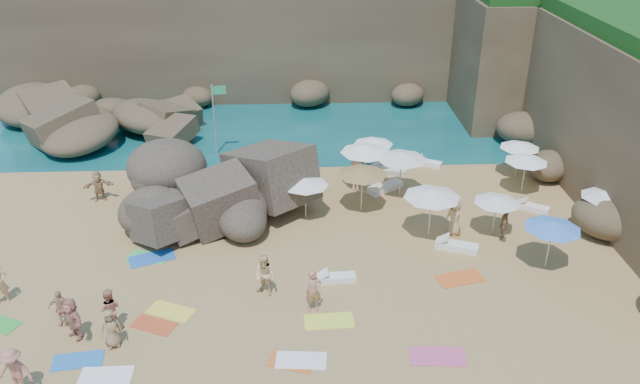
{
  "coord_description": "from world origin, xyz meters",
  "views": [
    {
      "loc": [
        0.95,
        -22.11,
        14.87
      ],
      "look_at": [
        2.0,
        3.0,
        2.0
      ],
      "focal_mm": 35.0,
      "sensor_mm": 36.0,
      "label": 1
    }
  ],
  "objects_px": {
    "parasol_1": "(373,141)",
    "person_stand_2": "(356,175)",
    "flag_pole": "(216,110)",
    "parasol_0": "(366,149)",
    "person_stand_3": "(504,225)",
    "rock_outcrop": "(224,212)",
    "parasol_2": "(402,156)",
    "person_stand_1": "(110,309)",
    "person_stand_4": "(455,217)",
    "lounger_0": "(387,171)",
    "person_stand_5": "(98,186)"
  },
  "relations": [
    {
      "from": "person_stand_2",
      "to": "person_stand_3",
      "type": "height_order",
      "value": "person_stand_2"
    },
    {
      "from": "flag_pole",
      "to": "parasol_0",
      "type": "xyz_separation_m",
      "value": [
        8.14,
        -4.92,
        -0.44
      ]
    },
    {
      "from": "person_stand_4",
      "to": "rock_outcrop",
      "type": "bearing_deg",
      "value": -144.28
    },
    {
      "from": "person_stand_4",
      "to": "flag_pole",
      "type": "bearing_deg",
      "value": -170.56
    },
    {
      "from": "parasol_2",
      "to": "person_stand_2",
      "type": "xyz_separation_m",
      "value": [
        -2.2,
        0.65,
        -1.37
      ]
    },
    {
      "from": "parasol_0",
      "to": "parasol_2",
      "type": "height_order",
      "value": "parasol_0"
    },
    {
      "from": "parasol_2",
      "to": "parasol_0",
      "type": "bearing_deg",
      "value": 153.99
    },
    {
      "from": "parasol_0",
      "to": "parasol_2",
      "type": "relative_size",
      "value": 1.02
    },
    {
      "from": "flag_pole",
      "to": "person_stand_4",
      "type": "distance_m",
      "value": 15.4
    },
    {
      "from": "rock_outcrop",
      "to": "person_stand_3",
      "type": "distance_m",
      "value": 13.29
    },
    {
      "from": "parasol_0",
      "to": "person_stand_5",
      "type": "height_order",
      "value": "parasol_0"
    },
    {
      "from": "person_stand_4",
      "to": "parasol_0",
      "type": "bearing_deg",
      "value": 175.8
    },
    {
      "from": "parasol_2",
      "to": "person_stand_5",
      "type": "height_order",
      "value": "parasol_2"
    },
    {
      "from": "rock_outcrop",
      "to": "person_stand_3",
      "type": "relative_size",
      "value": 5.28
    },
    {
      "from": "parasol_0",
      "to": "lounger_0",
      "type": "height_order",
      "value": "parasol_0"
    },
    {
      "from": "parasol_2",
      "to": "rock_outcrop",
      "type": "bearing_deg",
      "value": -170.85
    },
    {
      "from": "person_stand_1",
      "to": "person_stand_5",
      "type": "distance_m",
      "value": 10.7
    },
    {
      "from": "person_stand_5",
      "to": "person_stand_4",
      "type": "bearing_deg",
      "value": -28.83
    },
    {
      "from": "flag_pole",
      "to": "person_stand_2",
      "type": "xyz_separation_m",
      "value": [
        7.67,
        -5.11,
        -1.86
      ]
    },
    {
      "from": "person_stand_3",
      "to": "person_stand_5",
      "type": "xyz_separation_m",
      "value": [
        -19.31,
        4.71,
        0.01
      ]
    },
    {
      "from": "lounger_0",
      "to": "person_stand_5",
      "type": "xyz_separation_m",
      "value": [
        -15.07,
        -2.53,
        0.64
      ]
    },
    {
      "from": "lounger_0",
      "to": "person_stand_1",
      "type": "bearing_deg",
      "value": -120.27
    },
    {
      "from": "parasol_0",
      "to": "lounger_0",
      "type": "xyz_separation_m",
      "value": [
        1.48,
        1.79,
        -2.13
      ]
    },
    {
      "from": "person_stand_4",
      "to": "lounger_0",
      "type": "bearing_deg",
      "value": 156.98
    },
    {
      "from": "parasol_2",
      "to": "person_stand_4",
      "type": "xyz_separation_m",
      "value": [
        1.88,
        -4.01,
        -1.34
      ]
    },
    {
      "from": "person_stand_1",
      "to": "person_stand_4",
      "type": "xyz_separation_m",
      "value": [
        14.02,
        6.1,
        0.05
      ]
    },
    {
      "from": "person_stand_2",
      "to": "lounger_0",
      "type": "bearing_deg",
      "value": -118.93
    },
    {
      "from": "parasol_0",
      "to": "parasol_1",
      "type": "relative_size",
      "value": 1.21
    },
    {
      "from": "parasol_0",
      "to": "person_stand_3",
      "type": "height_order",
      "value": "parasol_0"
    },
    {
      "from": "parasol_1",
      "to": "rock_outcrop",
      "type": "bearing_deg",
      "value": -151.88
    },
    {
      "from": "person_stand_2",
      "to": "person_stand_5",
      "type": "distance_m",
      "value": 13.13
    },
    {
      "from": "parasol_0",
      "to": "person_stand_1",
      "type": "relative_size",
      "value": 1.55
    },
    {
      "from": "rock_outcrop",
      "to": "person_stand_5",
      "type": "distance_m",
      "value": 6.65
    },
    {
      "from": "parasol_1",
      "to": "person_stand_4",
      "type": "height_order",
      "value": "parasol_1"
    },
    {
      "from": "rock_outcrop",
      "to": "person_stand_3",
      "type": "xyz_separation_m",
      "value": [
        12.88,
        -3.18,
        0.78
      ]
    },
    {
      "from": "parasol_0",
      "to": "parasol_2",
      "type": "distance_m",
      "value": 1.93
    },
    {
      "from": "rock_outcrop",
      "to": "parasol_0",
      "type": "xyz_separation_m",
      "value": [
        7.17,
        2.28,
        2.28
      ]
    },
    {
      "from": "parasol_2",
      "to": "person_stand_3",
      "type": "bearing_deg",
      "value": -49.19
    },
    {
      "from": "flag_pole",
      "to": "parasol_0",
      "type": "bearing_deg",
      "value": -31.11
    },
    {
      "from": "lounger_0",
      "to": "parasol_1",
      "type": "bearing_deg",
      "value": -174.33
    },
    {
      "from": "flag_pole",
      "to": "person_stand_2",
      "type": "height_order",
      "value": "flag_pole"
    },
    {
      "from": "flag_pole",
      "to": "person_stand_3",
      "type": "distance_m",
      "value": 17.42
    },
    {
      "from": "parasol_1",
      "to": "person_stand_2",
      "type": "bearing_deg",
      "value": -117.92
    },
    {
      "from": "person_stand_1",
      "to": "person_stand_5",
      "type": "height_order",
      "value": "person_stand_1"
    },
    {
      "from": "person_stand_3",
      "to": "person_stand_4",
      "type": "bearing_deg",
      "value": 92.09
    },
    {
      "from": "person_stand_2",
      "to": "person_stand_5",
      "type": "relative_size",
      "value": 1.09
    },
    {
      "from": "flag_pole",
      "to": "rock_outcrop",
      "type": "bearing_deg",
      "value": -82.31
    },
    {
      "from": "person_stand_1",
      "to": "person_stand_4",
      "type": "distance_m",
      "value": 15.29
    },
    {
      "from": "rock_outcrop",
      "to": "parasol_1",
      "type": "xyz_separation_m",
      "value": [
        7.81,
        4.17,
        1.89
      ]
    },
    {
      "from": "parasol_0",
      "to": "person_stand_2",
      "type": "distance_m",
      "value": 1.51
    }
  ]
}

